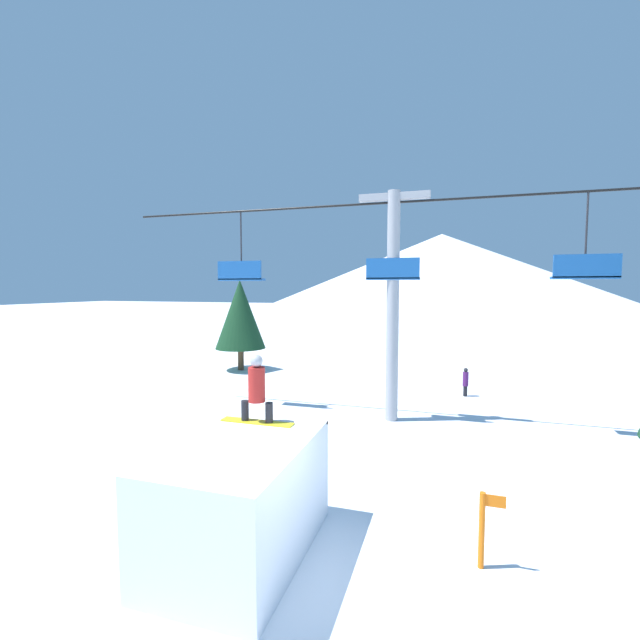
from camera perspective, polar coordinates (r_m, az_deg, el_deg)
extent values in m
plane|color=white|center=(7.82, -2.11, -32.32)|extent=(220.00, 220.00, 0.00)
cone|color=silver|center=(84.19, 15.86, 6.03)|extent=(71.80, 71.80, 14.58)
cube|color=white|center=(8.20, -10.51, -22.40)|extent=(2.20, 3.35, 1.98)
cube|color=silver|center=(9.20, -5.77, -12.87)|extent=(2.20, 0.10, 0.06)
cube|color=yellow|center=(8.84, -8.39, -13.31)|extent=(1.50, 0.26, 0.03)
cylinder|color=black|center=(8.89, -9.97, -11.78)|extent=(0.15, 0.15, 0.40)
cylinder|color=black|center=(8.67, -6.80, -12.16)|extent=(0.15, 0.15, 0.40)
cylinder|color=red|center=(8.64, -8.45, -8.51)|extent=(0.34, 0.34, 0.69)
sphere|color=#B2B2B7|center=(8.55, -8.48, -5.42)|extent=(0.25, 0.25, 0.25)
cylinder|color=#9E9EA3|center=(14.98, 9.67, 1.65)|extent=(0.43, 0.43, 7.94)
cube|color=#9E9EA3|center=(15.28, 9.86, 15.92)|extent=(2.40, 0.24, 0.24)
cylinder|color=black|center=(15.24, 9.85, 15.18)|extent=(20.42, 0.08, 0.08)
cylinder|color=#28282D|center=(16.81, -10.47, 9.71)|extent=(0.06, 0.06, 2.58)
cube|color=#195199|center=(16.74, -10.41, 5.31)|extent=(1.80, 0.44, 0.08)
cube|color=#195199|center=(16.59, -10.71, 6.53)|extent=(1.80, 0.08, 0.70)
cylinder|color=#28282D|center=(15.05, 9.78, 10.35)|extent=(0.06, 0.06, 2.58)
cube|color=#195199|center=(14.97, 9.72, 5.44)|extent=(1.80, 0.44, 0.08)
cube|color=#195199|center=(14.80, 9.64, 6.81)|extent=(1.80, 0.08, 0.70)
cylinder|color=#28282D|center=(15.40, 31.97, 9.61)|extent=(0.06, 0.06, 2.58)
cube|color=#195199|center=(15.33, 31.78, 4.82)|extent=(1.80, 0.44, 0.08)
cube|color=#195199|center=(15.16, 32.00, 6.14)|extent=(1.80, 0.08, 0.70)
cylinder|color=#4C3823|center=(24.66, -10.51, -5.13)|extent=(0.34, 0.34, 1.24)
cone|color=#14381E|center=(24.37, -10.59, 0.79)|extent=(2.81, 2.81, 3.87)
cylinder|color=orange|center=(8.34, 20.75, -24.74)|extent=(0.10, 0.10, 1.30)
cube|color=orange|center=(8.11, 22.22, -21.46)|extent=(0.36, 0.02, 0.20)
cylinder|color=black|center=(19.59, 18.80, -8.95)|extent=(0.17, 0.17, 0.45)
cylinder|color=#471956|center=(19.48, 18.84, -7.45)|extent=(0.24, 0.24, 0.60)
sphere|color=#232328|center=(19.41, 18.87, -6.32)|extent=(0.18, 0.18, 0.18)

